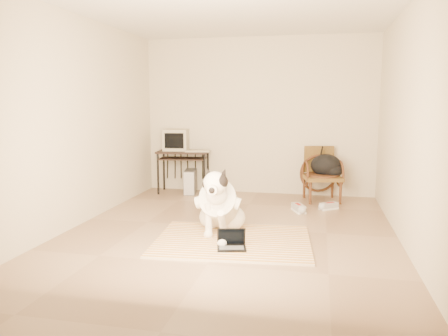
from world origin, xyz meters
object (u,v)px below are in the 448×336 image
(backpack, at_px, (327,166))
(pc_tower, at_px, (190,182))
(laptop, at_px, (231,243))
(computer_desk, at_px, (183,157))
(rattan_chair, at_px, (321,174))
(crt_monitor, at_px, (176,140))
(dog, at_px, (220,205))

(backpack, bearing_deg, pc_tower, 178.05)
(backpack, bearing_deg, laptop, -111.21)
(computer_desk, distance_m, rattan_chair, 2.40)
(laptop, relative_size, crt_monitor, 0.75)
(laptop, xyz_separation_m, backpack, (1.04, 2.68, 0.50))
(laptop, height_order, crt_monitor, crt_monitor)
(laptop, bearing_deg, crt_monitor, 118.71)
(laptop, relative_size, pc_tower, 0.75)
(computer_desk, height_order, backpack, backpack)
(crt_monitor, bearing_deg, dog, -60.34)
(laptop, xyz_separation_m, pc_tower, (-1.29, 2.76, 0.13))
(laptop, bearing_deg, backpack, 68.79)
(computer_desk, height_order, crt_monitor, crt_monitor)
(pc_tower, bearing_deg, laptop, -64.96)
(dog, xyz_separation_m, crt_monitor, (-1.32, 2.32, 0.58))
(dog, relative_size, backpack, 2.35)
(backpack, bearing_deg, computer_desk, 177.29)
(dog, xyz_separation_m, laptop, (0.26, -0.57, -0.28))
(laptop, bearing_deg, pc_tower, 115.04)
(dog, relative_size, computer_desk, 1.29)
(computer_desk, xyz_separation_m, backpack, (2.47, -0.12, -0.07))
(laptop, distance_m, backpack, 2.92)
(computer_desk, xyz_separation_m, pc_tower, (0.14, -0.04, -0.43))
(crt_monitor, xyz_separation_m, backpack, (2.62, -0.20, -0.36))
(dog, xyz_separation_m, computer_desk, (-1.17, 2.24, 0.29))
(backpack, bearing_deg, dog, -121.56)
(rattan_chair, bearing_deg, backpack, -8.84)
(crt_monitor, bearing_deg, computer_desk, -29.87)
(dog, relative_size, laptop, 3.43)
(pc_tower, bearing_deg, crt_monitor, 157.02)
(pc_tower, bearing_deg, dog, -64.86)
(dog, bearing_deg, computer_desk, 117.69)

